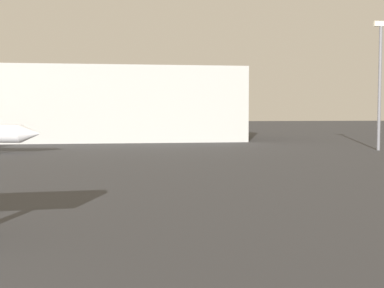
% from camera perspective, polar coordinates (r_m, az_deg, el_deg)
% --- Properties ---
extents(light_mast_right, '(2.40, 0.50, 20.31)m').
position_cam_1_polar(light_mast_right, '(91.44, 19.05, 6.53)').
color(light_mast_right, slate).
rests_on(light_mast_right, ground_plane).
extents(terminal_building, '(75.26, 27.83, 15.13)m').
position_cam_1_polar(terminal_building, '(119.84, -13.56, 4.03)').
color(terminal_building, '#B7B7B2').
rests_on(terminal_building, ground_plane).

